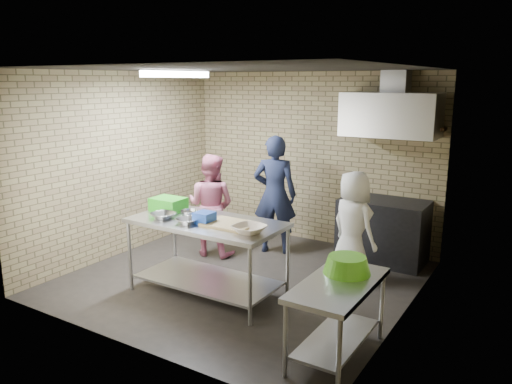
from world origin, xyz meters
TOP-DOWN VIEW (x-y plane):
  - floor at (0.00, 0.00)m, footprint 4.20×4.20m
  - ceiling at (0.00, 0.00)m, footprint 4.20×4.20m
  - back_wall at (0.00, 2.00)m, footprint 4.20×0.06m
  - front_wall at (0.00, -2.00)m, footprint 4.20×0.06m
  - left_wall at (-2.10, 0.00)m, footprint 0.06×4.00m
  - right_wall at (2.10, 0.00)m, footprint 0.06×4.00m
  - prep_table at (-0.10, -0.60)m, footprint 1.86×0.93m
  - side_counter at (1.80, -1.10)m, footprint 0.60×1.20m
  - stove at (1.35, 1.65)m, footprint 1.20×0.70m
  - range_hood at (1.35, 1.70)m, footprint 1.30×0.60m
  - hood_duct at (1.35, 1.85)m, footprint 0.35×0.30m
  - wall_shelf at (1.65, 1.89)m, footprint 0.80×0.20m
  - fluorescent_fixture at (-1.00, 0.00)m, footprint 0.10×1.25m
  - green_crate at (-0.80, -0.48)m, footprint 0.41×0.31m
  - blue_tub at (-0.05, -0.70)m, footprint 0.21×0.21m
  - cutting_board at (0.25, -0.62)m, footprint 0.57×0.43m
  - mixing_bowl_a at (-0.60, -0.80)m, footprint 0.33×0.33m
  - mixing_bowl_b at (-0.40, -0.55)m, footprint 0.25×0.25m
  - mixing_bowl_c at (-0.20, -0.82)m, footprint 0.30×0.30m
  - ceramic_bowl at (0.60, -0.75)m, footprint 0.40×0.40m
  - green_basin at (1.78, -0.85)m, footprint 0.46×0.46m
  - bottle_red at (1.40, 1.89)m, footprint 0.07×0.07m
  - bottle_green at (1.80, 1.89)m, footprint 0.06×0.06m
  - man_navy at (-0.17, 1.17)m, footprint 0.76×0.62m
  - woman_pink at (-0.92, 0.58)m, footprint 0.82×0.69m
  - woman_white at (1.21, 0.79)m, footprint 0.83×0.72m

SIDE VIEW (x-z plane):
  - floor at x=0.00m, z-range 0.00..0.00m
  - side_counter at x=1.80m, z-range 0.00..0.75m
  - stove at x=1.35m, z-range 0.00..0.90m
  - prep_table at x=-0.10m, z-range 0.00..0.93m
  - woman_white at x=1.21m, z-range 0.00..1.44m
  - woman_pink at x=-0.92m, z-range 0.00..1.52m
  - green_basin at x=1.78m, z-range 0.75..0.92m
  - man_navy at x=-0.17m, z-range 0.00..1.78m
  - cutting_board at x=0.25m, z-range 0.93..0.96m
  - mixing_bowl_c at x=-0.20m, z-range 0.93..1.00m
  - mixing_bowl_b at x=-0.40m, z-range 0.93..1.00m
  - mixing_bowl_a at x=-0.60m, z-range 0.93..1.00m
  - ceramic_bowl at x=0.60m, z-range 0.93..1.02m
  - blue_tub at x=-0.05m, z-range 0.93..1.06m
  - green_crate at x=-0.80m, z-range 0.93..1.10m
  - back_wall at x=0.00m, z-range 0.00..2.70m
  - front_wall at x=0.00m, z-range 0.00..2.70m
  - left_wall at x=-2.10m, z-range 0.00..2.70m
  - right_wall at x=2.10m, z-range 0.00..2.70m
  - wall_shelf at x=1.65m, z-range 1.90..1.94m
  - bottle_green at x=1.80m, z-range 1.94..2.09m
  - bottle_red at x=1.40m, z-range 1.94..2.12m
  - range_hood at x=1.35m, z-range 1.80..2.40m
  - hood_duct at x=1.35m, z-range 2.40..2.70m
  - fluorescent_fixture at x=-1.00m, z-range 2.60..2.68m
  - ceiling at x=0.00m, z-range 2.70..2.70m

